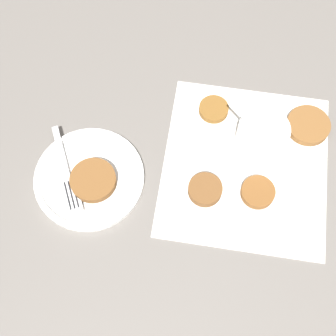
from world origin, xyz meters
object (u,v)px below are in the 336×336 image
at_px(fritter_on_plate, 93,180).
at_px(fork, 67,178).
at_px(serving_plate, 89,178).
at_px(sauce_bowl, 261,137).

height_order(fritter_on_plate, fork, fritter_on_plate).
relative_size(serving_plate, fork, 1.31).
distance_m(sauce_bowl, fritter_on_plate, 0.33).
xyz_separation_m(serving_plate, fork, (-0.02, 0.03, 0.01)).
xyz_separation_m(sauce_bowl, fork, (-0.20, 0.32, -0.01)).
distance_m(fritter_on_plate, fork, 0.05).
distance_m(sauce_bowl, fork, 0.37).
bearing_deg(serving_plate, fork, 117.31).
height_order(serving_plate, fritter_on_plate, fritter_on_plate).
relative_size(serving_plate, fritter_on_plate, 2.44).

